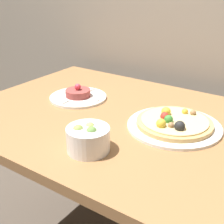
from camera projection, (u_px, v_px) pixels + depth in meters
dining_table at (119, 140)px, 1.20m from camera, size 1.18×0.85×0.74m
pizza_plate at (174, 124)px, 1.07m from camera, size 0.32×0.32×0.06m
tartare_plate at (78, 96)px, 1.32m from camera, size 0.24×0.24×0.07m
small_bowl at (88, 139)px, 0.92m from camera, size 0.13×0.13×0.09m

